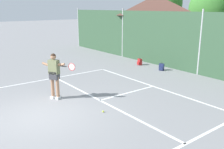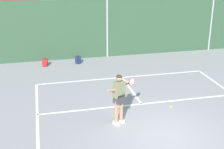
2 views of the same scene
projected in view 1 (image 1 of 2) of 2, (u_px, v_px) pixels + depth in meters
name	position (u px, v px, depth m)	size (l,w,h in m)	color
ground_plane	(40.00, 116.00, 8.45)	(120.00, 120.00, 0.00)	gray
court_markings	(58.00, 112.00, 8.82)	(8.30, 11.10, 0.01)	white
chainlink_fence	(200.00, 44.00, 13.26)	(26.09, 0.09, 3.51)	#2D4C33
clubhouse_building	(155.00, 23.00, 20.42)	(5.94, 5.76, 4.55)	beige
tennis_player	(54.00, 72.00, 9.81)	(1.21, 0.88, 1.85)	silver
tennis_ball	(103.00, 111.00, 8.76)	(0.07, 0.07, 0.07)	#CCE033
backpack_red	(140.00, 62.00, 15.88)	(0.31, 0.29, 0.46)	maroon
backpack_navy	(161.00, 67.00, 14.53)	(0.33, 0.32, 0.46)	navy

